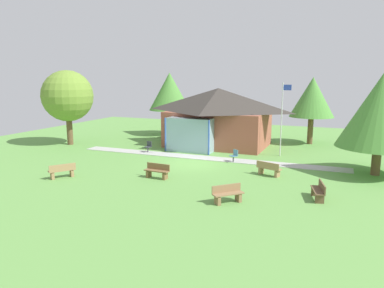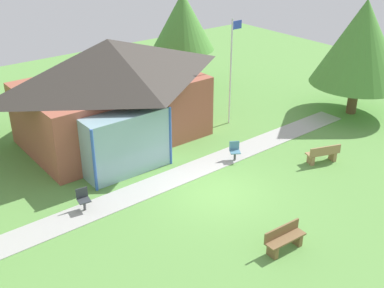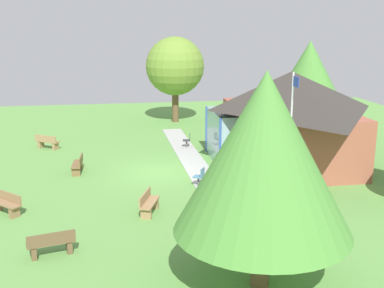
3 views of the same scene
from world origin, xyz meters
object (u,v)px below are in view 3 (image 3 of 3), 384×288
object	(u,v)px
bench_lawn_far_right	(51,244)
tree_east_hedge	(264,154)
patio_chair_west	(188,141)
pavilion	(286,116)
bench_mid_right	(149,204)
bench_front_left	(47,142)
tree_behind_pavilion_left	(309,70)
bench_front_right	(6,204)
tree_west_hedge	(175,66)
bench_front_center	(78,165)
patio_chair_lawn_spare	(200,177)
flagpole	(291,132)

from	to	relation	value
bench_lawn_far_right	tree_east_hedge	world-z (taller)	tree_east_hedge
bench_lawn_far_right	patio_chair_west	world-z (taller)	patio_chair_west
pavilion	bench_mid_right	size ratio (longest dim) A/B	5.80
bench_front_left	tree_behind_pavilion_left	distance (m)	17.12
bench_front_right	tree_west_hedge	bearing A→B (deg)	-73.09
bench_front_center	bench_lawn_far_right	bearing A→B (deg)	-179.05
patio_chair_lawn_spare	patio_chair_west	xyz separation A→B (m)	(-7.06, 0.54, 0.00)
bench_lawn_far_right	tree_west_hedge	size ratio (longest dim) A/B	0.25
bench_lawn_far_right	bench_mid_right	size ratio (longest dim) A/B	1.00
tree_behind_pavilion_left	tree_west_hedge	xyz separation A→B (m)	(-5.64, -8.08, -0.15)
patio_chair_lawn_spare	tree_east_hedge	xyz separation A→B (m)	(8.74, 0.13, 3.45)
bench_front_left	tree_west_hedge	distance (m)	11.58
bench_front_center	patio_chair_lawn_spare	world-z (taller)	patio_chair_lawn_spare
flagpole	bench_front_center	world-z (taller)	flagpole
bench_front_left	patio_chair_west	distance (m)	8.31
tree_east_hedge	flagpole	bearing A→B (deg)	153.18
patio_chair_lawn_spare	tree_west_hedge	bearing A→B (deg)	28.32
bench_front_right	tree_east_hedge	distance (m)	11.10
bench_front_right	tree_behind_pavilion_left	xyz separation A→B (m)	(-11.36, 16.92, 3.91)
bench_front_left	tree_east_hedge	size ratio (longest dim) A/B	0.25
bench_front_center	tree_east_hedge	world-z (taller)	tree_east_hedge
bench_front_left	patio_chair_west	size ratio (longest dim) A/B	1.73
flagpole	bench_front_right	xyz separation A→B (m)	(-0.57, -11.24, -2.58)
patio_chair_west	tree_west_hedge	world-z (taller)	tree_west_hedge
patio_chair_west	tree_behind_pavilion_left	bearing A→B (deg)	-65.71
bench_front_center	tree_west_hedge	size ratio (longest dim) A/B	0.24
flagpole	tree_east_hedge	distance (m)	6.92
bench_front_left	pavilion	bearing A→B (deg)	12.74
bench_lawn_far_right	tree_east_hedge	bearing A→B (deg)	-39.00
bench_front_center	bench_front_left	xyz separation A→B (m)	(-5.11, -2.11, 0.00)
bench_mid_right	tree_east_hedge	distance (m)	7.32
bench_lawn_far_right	patio_chair_west	xyz separation A→B (m)	(-13.00, 6.41, 0.01)
bench_front_center	bench_mid_right	xyz separation A→B (m)	(5.86, 3.05, 0.00)
bench_front_right	tree_behind_pavilion_left	world-z (taller)	tree_behind_pavilion_left
pavilion	flagpole	xyz separation A→B (m)	(5.69, -1.93, 0.44)
bench_front_right	bench_front_center	world-z (taller)	same
flagpole	tree_west_hedge	xyz separation A→B (m)	(-17.57, -2.40, 1.18)
bench_front_right	patio_chair_west	size ratio (longest dim) A/B	1.60
pavilion	bench_front_center	distance (m)	10.97
pavilion	bench_lawn_far_right	size ratio (longest dim) A/B	5.80
bench_lawn_far_right	bench_front_right	bearing A→B (deg)	104.81
bench_front_center	pavilion	bearing A→B (deg)	-86.80
bench_front_right	bench_mid_right	xyz separation A→B (m)	(0.84, 5.46, 0.00)
patio_chair_west	tree_east_hedge	size ratio (longest dim) A/B	0.14
bench_front_right	patio_chair_west	world-z (taller)	patio_chair_west
bench_front_right	tree_west_hedge	world-z (taller)	tree_west_hedge
pavilion	bench_front_center	bearing A→B (deg)	-89.48
pavilion	bench_lawn_far_right	world-z (taller)	pavilion
tree_west_hedge	tree_east_hedge	size ratio (longest dim) A/B	1.04
flagpole	bench_lawn_far_right	size ratio (longest dim) A/B	3.45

